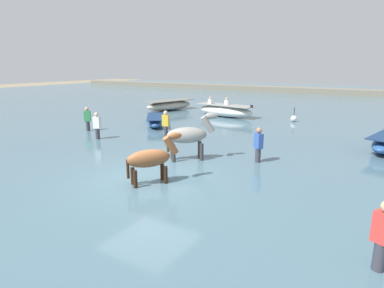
# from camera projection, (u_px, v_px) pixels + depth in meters

# --- Properties ---
(ground_plane) EXTENTS (120.00, 120.00, 0.00)m
(ground_plane) POSITION_uv_depth(u_px,v_px,m) (149.00, 190.00, 9.93)
(ground_plane) COLOR #84755B
(water_surface) EXTENTS (90.00, 90.00, 0.37)m
(water_surface) POSITION_uv_depth(u_px,v_px,m) (260.00, 130.00, 18.18)
(water_surface) COLOR #476675
(water_surface) RESTS_ON ground
(horse_lead_grey) EXTENTS (1.65, 1.55, 2.10)m
(horse_lead_grey) POSITION_uv_depth(u_px,v_px,m) (189.00, 136.00, 11.66)
(horse_lead_grey) COLOR gray
(horse_lead_grey) RESTS_ON ground
(horse_trailing_chestnut) EXTENTS (1.22, 1.56, 1.85)m
(horse_trailing_chestnut) POSITION_uv_depth(u_px,v_px,m) (151.00, 160.00, 9.32)
(horse_trailing_chestnut) COLOR brown
(horse_trailing_chestnut) RESTS_ON ground
(boat_distant_west) EXTENTS (2.59, 2.98, 0.55)m
(boat_distant_west) POSITION_uv_depth(u_px,v_px,m) (155.00, 121.00, 18.42)
(boat_distant_west) COLOR #28518E
(boat_distant_west) RESTS_ON water_surface
(boat_far_offshore) EXTENTS (4.34, 1.97, 1.27)m
(boat_far_offshore) POSITION_uv_depth(u_px,v_px,m) (225.00, 111.00, 21.71)
(boat_far_offshore) COLOR silver
(boat_far_offshore) RESTS_ON water_surface
(boat_mid_outer) EXTENTS (2.42, 4.32, 0.76)m
(boat_mid_outer) POSITION_uv_depth(u_px,v_px,m) (169.00, 105.00, 24.72)
(boat_mid_outer) COLOR #B2AD9E
(boat_mid_outer) RESTS_ON water_surface
(person_onlooker_left) EXTENTS (0.36, 0.28, 1.63)m
(person_onlooker_left) POSITION_uv_depth(u_px,v_px,m) (166.00, 126.00, 15.59)
(person_onlooker_left) COLOR #383842
(person_onlooker_left) RESTS_ON ground
(person_spectator_far) EXTENTS (0.38, 0.35, 1.63)m
(person_spectator_far) POSITION_uv_depth(u_px,v_px,m) (258.00, 149.00, 11.45)
(person_spectator_far) COLOR #383842
(person_spectator_far) RESTS_ON ground
(person_wading_close) EXTENTS (0.37, 0.29, 1.63)m
(person_wading_close) POSITION_uv_depth(u_px,v_px,m) (97.00, 128.00, 15.06)
(person_wading_close) COLOR #383842
(person_wading_close) RESTS_ON ground
(person_onlooker_right) EXTENTS (0.37, 0.32, 1.63)m
(person_onlooker_right) POSITION_uv_depth(u_px,v_px,m) (381.00, 243.00, 5.37)
(person_onlooker_right) COLOR #383842
(person_onlooker_right) RESTS_ON ground
(person_wading_mid) EXTENTS (0.38, 0.35, 1.63)m
(person_wading_mid) POSITION_uv_depth(u_px,v_px,m) (88.00, 121.00, 16.97)
(person_wading_mid) COLOR #383842
(person_wading_mid) RESTS_ON ground
(channel_buoy) EXTENTS (0.38, 0.38, 0.87)m
(channel_buoy) POSITION_uv_depth(u_px,v_px,m) (294.00, 118.00, 19.78)
(channel_buoy) COLOR silver
(channel_buoy) RESTS_ON water_surface
(far_shoreline) EXTENTS (80.00, 2.40, 1.04)m
(far_shoreline) POSITION_uv_depth(u_px,v_px,m) (331.00, 93.00, 38.38)
(far_shoreline) COLOR #706B5B
(far_shoreline) RESTS_ON ground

